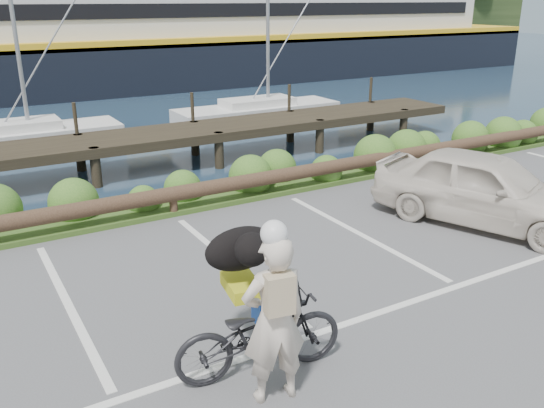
{
  "coord_description": "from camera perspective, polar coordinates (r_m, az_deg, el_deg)",
  "views": [
    {
      "loc": [
        -3.73,
        -5.66,
        4.1
      ],
      "look_at": [
        0.48,
        1.55,
        1.1
      ],
      "focal_mm": 38.0,
      "sensor_mm": 36.0,
      "label": 1
    }
  ],
  "objects": [
    {
      "name": "log_rail",
      "position": [
        11.66,
        -9.67,
        -1.12
      ],
      "size": [
        32.0,
        0.3,
        0.6
      ],
      "primitive_type": null,
      "color": "#443021",
      "rests_on": "ground"
    },
    {
      "name": "ground",
      "position": [
        7.92,
        2.68,
        -11.42
      ],
      "size": [
        72.0,
        72.0,
        0.0
      ],
      "primitive_type": "plane",
      "color": "#4E4E50"
    },
    {
      "name": "bicycle",
      "position": [
        6.67,
        -1.26,
        -12.69
      ],
      "size": [
        2.06,
        1.01,
        1.04
      ],
      "primitive_type": "imported",
      "rotation": [
        0.0,
        0.0,
        1.4
      ],
      "color": "black",
      "rests_on": "ground"
    },
    {
      "name": "parked_car",
      "position": [
        11.6,
        20.29,
        1.49
      ],
      "size": [
        3.1,
        4.47,
        1.41
      ],
      "primitive_type": "imported",
      "rotation": [
        0.0,
        0.0,
        0.38
      ],
      "color": "beige",
      "rests_on": "ground"
    },
    {
      "name": "vegetation_strip",
      "position": [
        12.27,
        -10.86,
        0.11
      ],
      "size": [
        34.0,
        1.6,
        0.1
      ],
      "primitive_type": "cube",
      "color": "#3D5B21",
      "rests_on": "ground"
    },
    {
      "name": "dog",
      "position": [
        6.83,
        -3.09,
        -4.43
      ],
      "size": [
        0.59,
        0.98,
        0.53
      ],
      "primitive_type": "ellipsoid",
      "rotation": [
        0.0,
        0.0,
        1.4
      ],
      "color": "black",
      "rests_on": "bicycle"
    },
    {
      "name": "cyclist",
      "position": [
        6.08,
        0.2,
        -11.43
      ],
      "size": [
        0.76,
        0.56,
        1.9
      ],
      "primitive_type": "imported",
      "rotation": [
        0.0,
        0.0,
        2.98
      ],
      "color": "beige",
      "rests_on": "ground"
    }
  ]
}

